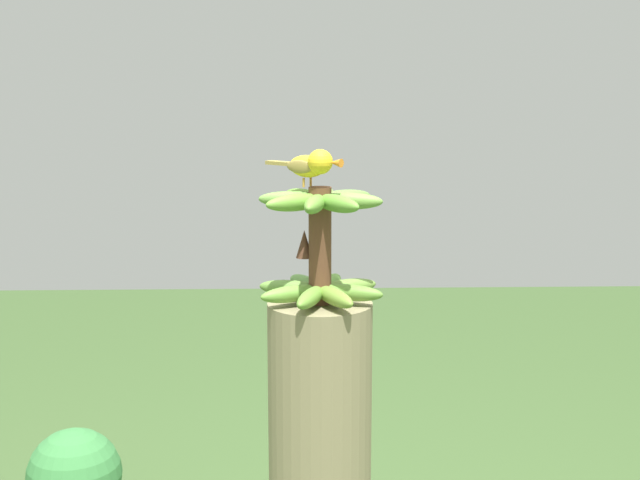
% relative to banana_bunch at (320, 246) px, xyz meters
% --- Properties ---
extents(banana_bunch, '(0.28, 0.28, 0.25)m').
position_rel_banana_bunch_xyz_m(banana_bunch, '(0.00, 0.00, 0.00)').
color(banana_bunch, brown).
rests_on(banana_bunch, banana_tree).
extents(perched_bird, '(0.17, 0.14, 0.08)m').
position_rel_banana_bunch_xyz_m(perched_bird, '(-0.01, -0.00, 0.17)').
color(perched_bird, '#C68933').
rests_on(perched_bird, banana_bunch).
extents(tropical_shrub, '(0.29, 0.29, 0.34)m').
position_rel_banana_bunch_xyz_m(tropical_shrub, '(-0.74, 0.73, -0.86)').
color(tropical_shrub, brown).
rests_on(tropical_shrub, ground).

